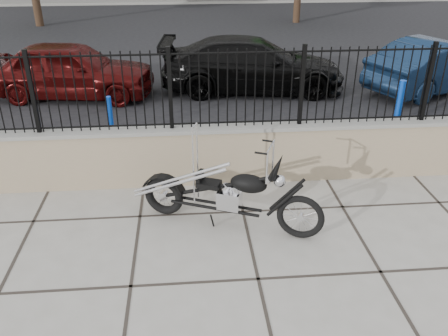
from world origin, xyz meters
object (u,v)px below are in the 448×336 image
chopper_motorcycle (226,178)px  car_red (71,70)px  car_blue (439,65)px  car_black (253,65)px

chopper_motorcycle → car_red: chopper_motorcycle is taller
car_red → car_blue: car_red is taller
car_black → car_blue: bearing=-89.8°
chopper_motorcycle → car_blue: 8.13m
chopper_motorcycle → car_black: 6.16m
chopper_motorcycle → car_black: chopper_motorcycle is taller
car_red → car_black: bearing=-81.2°
car_blue → car_black: bearing=60.1°
chopper_motorcycle → car_blue: bearing=66.8°
car_red → car_black: (4.43, 0.12, -0.01)m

